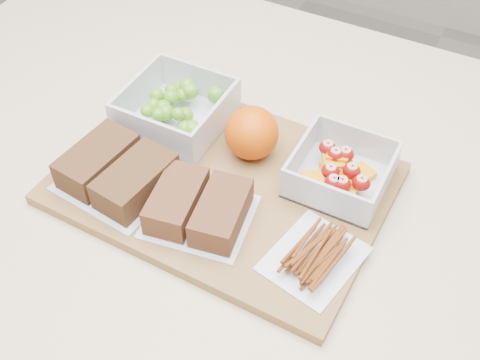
{
  "coord_description": "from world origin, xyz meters",
  "views": [
    {
      "loc": [
        0.26,
        -0.47,
        1.5
      ],
      "look_at": [
        0.01,
        0.0,
        0.93
      ],
      "focal_mm": 45.0,
      "sensor_mm": 36.0,
      "label": 1
    }
  ],
  "objects": [
    {
      "name": "grape_container",
      "position": [
        -0.12,
        0.07,
        0.94
      ],
      "size": [
        0.14,
        0.14,
        0.06
      ],
      "color": "silver",
      "rests_on": "cutting_board"
    },
    {
      "name": "pretzel_bag",
      "position": [
        0.14,
        -0.06,
        0.93
      ],
      "size": [
        0.12,
        0.13,
        0.03
      ],
      "color": "silver",
      "rests_on": "cutting_board"
    },
    {
      "name": "counter",
      "position": [
        0.0,
        0.0,
        0.45
      ],
      "size": [
        1.2,
        0.9,
        0.9
      ],
      "primitive_type": "cube",
      "color": "beige",
      "rests_on": "ground"
    },
    {
      "name": "orange",
      "position": [
        -0.0,
        0.06,
        0.95
      ],
      "size": [
        0.07,
        0.07,
        0.07
      ],
      "primitive_type": "sphere",
      "color": "#D85005",
      "rests_on": "cutting_board"
    },
    {
      "name": "sandwich_bag_center",
      "position": [
        -0.01,
        -0.07,
        0.94
      ],
      "size": [
        0.14,
        0.13,
        0.04
      ],
      "color": "silver",
      "rests_on": "cutting_board"
    },
    {
      "name": "cutting_board",
      "position": [
        -0.01,
        -0.0,
        0.91
      ],
      "size": [
        0.43,
        0.31,
        0.02
      ],
      "primitive_type": "cube",
      "rotation": [
        0.0,
        0.0,
        -0.03
      ],
      "color": "olive",
      "rests_on": "counter"
    },
    {
      "name": "sandwich_bag_left",
      "position": [
        -0.13,
        -0.07,
        0.94
      ],
      "size": [
        0.15,
        0.14,
        0.04
      ],
      "color": "silver",
      "rests_on": "cutting_board"
    },
    {
      "name": "fruit_container",
      "position": [
        0.13,
        0.07,
        0.94
      ],
      "size": [
        0.12,
        0.12,
        0.05
      ],
      "color": "silver",
      "rests_on": "cutting_board"
    }
  ]
}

